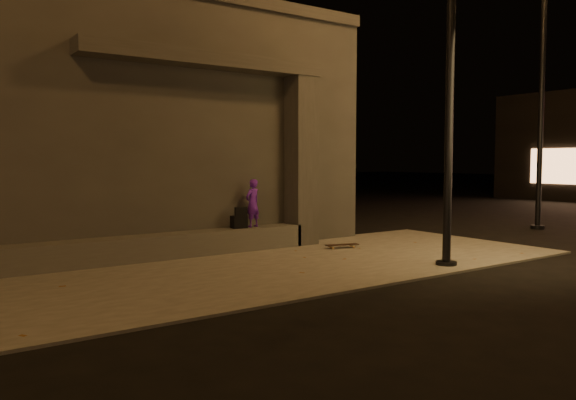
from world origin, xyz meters
TOP-DOWN VIEW (x-y plane):
  - ground at (0.00, 0.00)m, footprint 120.00×120.00m
  - sidewalk at (0.00, 2.00)m, footprint 11.00×4.40m
  - building at (-1.00, 6.49)m, footprint 9.00×5.10m
  - ledge at (-1.50, 3.75)m, footprint 6.00×0.55m
  - column at (1.70, 3.75)m, footprint 0.55×0.55m
  - canopy at (-0.50, 3.80)m, footprint 5.00×0.70m
  - skateboarder at (0.46, 3.75)m, footprint 0.41×0.33m
  - backpack at (0.14, 3.75)m, footprint 0.32×0.22m
  - skateboard at (2.03, 2.76)m, footprint 0.73×0.36m
  - street_lamp_0 at (2.31, 0.30)m, footprint 0.36×0.36m
  - street_lamp_2 at (8.72, 2.46)m, footprint 0.36×0.36m

SIDE VIEW (x-z plane):
  - ground at x=0.00m, z-range 0.00..0.00m
  - sidewalk at x=0.00m, z-range 0.00..0.04m
  - skateboard at x=2.03m, z-range 0.06..0.14m
  - ledge at x=-1.50m, z-range 0.04..0.49m
  - backpack at x=0.14m, z-range 0.42..0.86m
  - skateboarder at x=0.46m, z-range 0.49..1.48m
  - column at x=1.70m, z-range 0.04..3.64m
  - building at x=-1.00m, z-range -0.01..5.22m
  - canopy at x=-0.50m, z-range 3.64..3.92m
  - street_lamp_2 at x=8.72m, z-range 0.48..7.70m
  - street_lamp_0 at x=2.31m, z-range 0.49..7.84m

